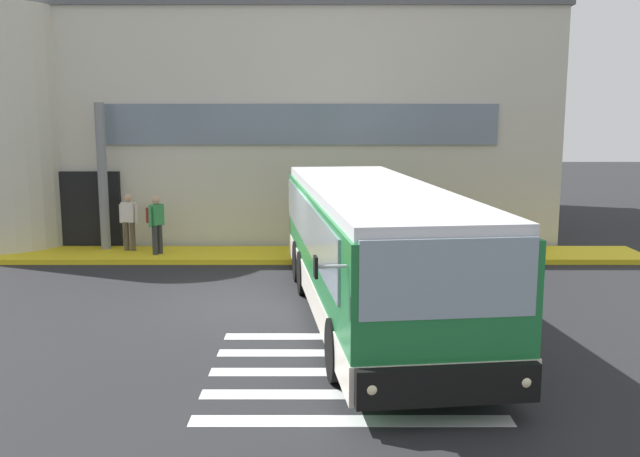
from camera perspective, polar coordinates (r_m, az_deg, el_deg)
name	(u,v)px	position (r m, az deg, el deg)	size (l,w,h in m)	color
ground_plane	(249,303)	(15.46, -5.87, -6.08)	(80.00, 90.00, 0.02)	#232326
bay_paint_stripes	(346,372)	(11.39, 2.19, -11.72)	(4.40, 3.96, 0.01)	silver
terminal_building	(261,123)	(26.47, -4.92, 8.63)	(19.52, 13.80, 7.53)	beige
boarding_curb	(266,255)	(20.09, -4.49, -2.19)	(21.72, 2.00, 0.15)	yellow
entry_support_column	(103,177)	(21.28, -17.46, 4.10)	(0.28, 0.28, 4.29)	slate
bus_main_foreground	(372,253)	(14.02, 4.30, -2.03)	(3.80, 10.73, 2.70)	#1E7238
passenger_near_column	(129,219)	(20.90, -15.45, 0.75)	(0.58, 0.30, 1.68)	#4C4233
passenger_by_doorway	(156,221)	(20.17, -13.36, 0.63)	(0.49, 0.52, 1.68)	#2D2D33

